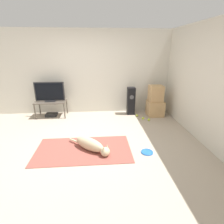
# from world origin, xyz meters

# --- Properties ---
(ground_plane) EXTENTS (12.00, 12.00, 0.00)m
(ground_plane) POSITION_xyz_m (0.00, 0.00, 0.00)
(ground_plane) COLOR #B2A38E
(wall_back) EXTENTS (8.00, 0.06, 2.55)m
(wall_back) POSITION_xyz_m (0.00, 2.10, 1.27)
(wall_back) COLOR beige
(wall_back) RESTS_ON ground_plane
(wall_right) EXTENTS (0.06, 8.00, 2.55)m
(wall_right) POSITION_xyz_m (2.60, 0.00, 1.27)
(wall_right) COLOR beige
(wall_right) RESTS_ON ground_plane
(area_rug) EXTENTS (1.94, 1.07, 0.01)m
(area_rug) POSITION_xyz_m (-0.02, -0.30, 0.01)
(area_rug) COLOR #934C42
(area_rug) RESTS_ON ground_plane
(dog) EXTENTS (0.86, 0.74, 0.26)m
(dog) POSITION_xyz_m (0.15, -0.34, 0.14)
(dog) COLOR beige
(dog) RESTS_ON area_rug
(frisbee) EXTENTS (0.24, 0.24, 0.03)m
(frisbee) POSITION_xyz_m (1.26, -0.50, 0.01)
(frisbee) COLOR blue
(frisbee) RESTS_ON ground_plane
(cardboard_box_lower) EXTENTS (0.48, 0.45, 0.46)m
(cardboard_box_lower) POSITION_xyz_m (2.07, 1.57, 0.23)
(cardboard_box_lower) COLOR tan
(cardboard_box_lower) RESTS_ON ground_plane
(cardboard_box_upper) EXTENTS (0.40, 0.37, 0.48)m
(cardboard_box_upper) POSITION_xyz_m (2.06, 1.58, 0.70)
(cardboard_box_upper) COLOR tan
(cardboard_box_upper) RESTS_ON cardboard_box_lower
(floor_speaker) EXTENTS (0.23, 0.24, 0.86)m
(floor_speaker) POSITION_xyz_m (1.34, 1.76, 0.43)
(floor_speaker) COLOR black
(floor_speaker) RESTS_ON ground_plane
(tv_stand) EXTENTS (0.91, 0.51, 0.48)m
(tv_stand) POSITION_xyz_m (-1.13, 1.74, 0.42)
(tv_stand) COLOR brown
(tv_stand) RESTS_ON ground_plane
(tv) EXTENTS (0.87, 0.20, 0.58)m
(tv) POSITION_xyz_m (-1.13, 1.74, 0.77)
(tv) COLOR #232326
(tv) RESTS_ON tv_stand
(tennis_ball_by_boxes) EXTENTS (0.07, 0.07, 0.07)m
(tennis_ball_by_boxes) POSITION_xyz_m (1.50, 1.50, 0.03)
(tennis_ball_by_boxes) COLOR #C6E033
(tennis_ball_by_boxes) RESTS_ON ground_plane
(tennis_ball_near_speaker) EXTENTS (0.07, 0.07, 0.07)m
(tennis_ball_near_speaker) POSITION_xyz_m (1.76, 1.14, 0.03)
(tennis_ball_near_speaker) COLOR #C6E033
(tennis_ball_near_speaker) RESTS_ON ground_plane
(tennis_ball_loose_on_carpet) EXTENTS (0.07, 0.07, 0.07)m
(tennis_ball_loose_on_carpet) POSITION_xyz_m (1.63, 1.26, 0.03)
(tennis_ball_loose_on_carpet) COLOR #C6E033
(tennis_ball_loose_on_carpet) RESTS_ON ground_plane
(game_console) EXTENTS (0.34, 0.26, 0.08)m
(game_console) POSITION_xyz_m (-1.16, 1.76, 0.04)
(game_console) COLOR black
(game_console) RESTS_ON ground_plane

